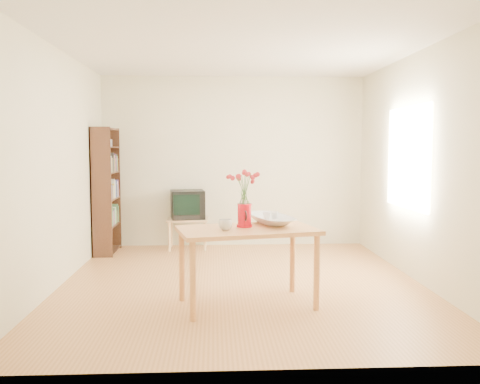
{
  "coord_description": "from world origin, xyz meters",
  "views": [
    {
      "loc": [
        -0.3,
        -5.59,
        1.52
      ],
      "look_at": [
        0.0,
        0.3,
        1.0
      ],
      "focal_mm": 38.0,
      "sensor_mm": 36.0,
      "label": 1
    }
  ],
  "objects": [
    {
      "name": "room",
      "position": [
        0.03,
        0.0,
        1.3
      ],
      "size": [
        4.5,
        4.5,
        4.5
      ],
      "color": "#AF733E",
      "rests_on": "ground"
    },
    {
      "name": "teacup_a",
      "position": [
        0.23,
        -0.51,
        0.94
      ],
      "size": [
        0.09,
        0.09,
        0.06
      ],
      "primitive_type": "imported",
      "rotation": [
        0.0,
        0.0,
        0.6
      ],
      "color": "white",
      "rests_on": "bowl"
    },
    {
      "name": "pitcher",
      "position": [
        -0.01,
        -0.73,
        0.85
      ],
      "size": [
        0.15,
        0.23,
        0.23
      ],
      "rotation": [
        0.0,
        0.0,
        0.07
      ],
      "color": "red",
      "rests_on": "table"
    },
    {
      "name": "bookshelf",
      "position": [
        -1.85,
        1.75,
        0.84
      ],
      "size": [
        0.28,
        0.7,
        1.8
      ],
      "color": "#321B10",
      "rests_on": "ground"
    },
    {
      "name": "tv_stand",
      "position": [
        -0.7,
        1.97,
        0.39
      ],
      "size": [
        0.6,
        0.45,
        0.46
      ],
      "color": "#DCB27C",
      "rests_on": "ground"
    },
    {
      "name": "table",
      "position": [
        0.01,
        -0.81,
        0.66
      ],
      "size": [
        1.42,
        1.0,
        0.75
      ],
      "rotation": [
        0.0,
        0.0,
        0.22
      ],
      "color": "#C67E43",
      "rests_on": "ground"
    },
    {
      "name": "bowl",
      "position": [
        0.27,
        -0.51,
        0.99
      ],
      "size": [
        0.63,
        0.63,
        0.48
      ],
      "primitive_type": "imported",
      "rotation": [
        0.0,
        0.0,
        0.28
      ],
      "color": "white",
      "rests_on": "table"
    },
    {
      "name": "flowers",
      "position": [
        -0.01,
        -0.73,
        1.15
      ],
      "size": [
        0.26,
        0.26,
        0.37
      ],
      "primitive_type": null,
      "color": "#BE2C35",
      "rests_on": "pitcher"
    },
    {
      "name": "television",
      "position": [
        -0.7,
        1.98,
        0.67
      ],
      "size": [
        0.54,
        0.51,
        0.42
      ],
      "rotation": [
        0.0,
        0.0,
        0.13
      ],
      "color": "black",
      "rests_on": "tv_stand"
    },
    {
      "name": "teacup_b",
      "position": [
        0.31,
        -0.49,
        0.94
      ],
      "size": [
        0.08,
        0.08,
        0.06
      ],
      "primitive_type": "imported",
      "rotation": [
        0.0,
        0.0,
        1.39
      ],
      "color": "white",
      "rests_on": "bowl"
    },
    {
      "name": "mug",
      "position": [
        -0.2,
        -0.91,
        0.8
      ],
      "size": [
        0.15,
        0.15,
        0.1
      ],
      "primitive_type": "imported",
      "rotation": [
        0.0,
        0.0,
        3.32
      ],
      "color": "white",
      "rests_on": "table"
    }
  ]
}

